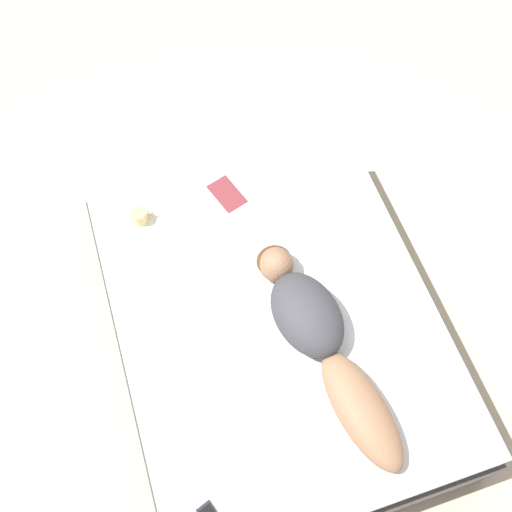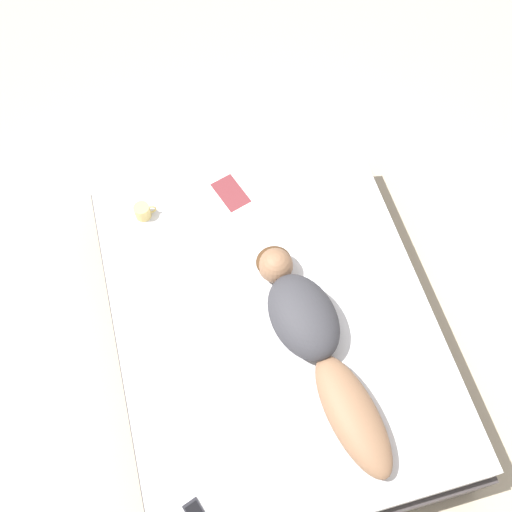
# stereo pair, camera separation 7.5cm
# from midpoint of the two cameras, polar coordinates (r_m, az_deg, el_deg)

# --- Properties ---
(ground_plane) EXTENTS (12.00, 12.00, 0.00)m
(ground_plane) POSITION_cam_midpoint_polar(r_m,az_deg,el_deg) (3.67, 1.87, -8.53)
(ground_plane) COLOR #B7A88E
(bed) EXTENTS (1.69, 2.18, 0.56)m
(bed) POSITION_cam_midpoint_polar(r_m,az_deg,el_deg) (3.41, 2.00, -6.98)
(bed) COLOR #383333
(bed) RESTS_ON ground_plane
(person) EXTENTS (0.45, 1.30, 0.23)m
(person) POSITION_cam_midpoint_polar(r_m,az_deg,el_deg) (3.00, 6.28, -7.86)
(person) COLOR brown
(person) RESTS_ON bed
(open_magazine) EXTENTS (0.51, 0.45, 0.01)m
(open_magazine) POSITION_cam_midpoint_polar(r_m,az_deg,el_deg) (3.47, -3.25, 5.19)
(open_magazine) COLOR white
(open_magazine) RESTS_ON bed
(coffee_mug) EXTENTS (0.13, 0.09, 0.09)m
(coffee_mug) POSITION_cam_midpoint_polar(r_m,az_deg,el_deg) (3.43, -10.12, 4.20)
(coffee_mug) COLOR tan
(coffee_mug) RESTS_ON bed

